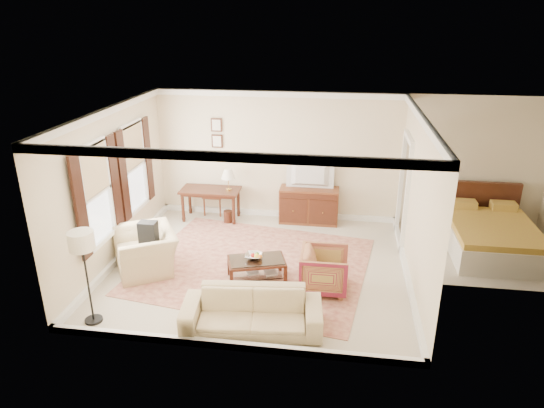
% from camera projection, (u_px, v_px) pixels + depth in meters
% --- Properties ---
extents(room_shell, '(5.51, 5.01, 2.91)m').
position_uv_depth(room_shell, '(258.00, 138.00, 8.25)').
color(room_shell, beige).
rests_on(room_shell, ground).
extents(annex_bedroom, '(3.00, 2.70, 2.90)m').
position_uv_depth(annex_bedroom, '(495.00, 238.00, 9.48)').
color(annex_bedroom, beige).
rests_on(annex_bedroom, ground).
extents(window_front, '(0.12, 1.56, 1.80)m').
position_uv_depth(window_front, '(97.00, 194.00, 8.31)').
color(window_front, '#CCB284').
rests_on(window_front, room_shell).
extents(window_rear, '(0.12, 1.56, 1.80)m').
position_uv_depth(window_rear, '(134.00, 167.00, 9.78)').
color(window_rear, '#CCB284').
rests_on(window_rear, room_shell).
extents(doorway, '(0.10, 1.12, 2.25)m').
position_uv_depth(doorway, '(403.00, 193.00, 9.78)').
color(doorway, white).
rests_on(doorway, room_shell).
extents(rug, '(4.60, 4.11, 0.01)m').
position_uv_depth(rug, '(254.00, 265.00, 9.17)').
color(rug, maroon).
rests_on(rug, room_shell).
extents(writing_desk, '(1.33, 0.67, 0.73)m').
position_uv_depth(writing_desk, '(210.00, 194.00, 11.03)').
color(writing_desk, '#411E12').
rests_on(writing_desk, room_shell).
extents(desk_chair, '(0.46, 0.46, 1.05)m').
position_uv_depth(desk_chair, '(214.00, 192.00, 11.39)').
color(desk_chair, brown).
rests_on(desk_chair, room_shell).
extents(desk_lamp, '(0.32, 0.32, 0.50)m').
position_uv_depth(desk_lamp, '(228.00, 180.00, 10.84)').
color(desk_lamp, silver).
rests_on(desk_lamp, writing_desk).
extents(framed_prints, '(0.25, 0.04, 0.68)m').
position_uv_depth(framed_prints, '(217.00, 133.00, 10.91)').
color(framed_prints, '#411E12').
rests_on(framed_prints, room_shell).
extents(sideboard, '(1.32, 0.51, 0.81)m').
position_uv_depth(sideboard, '(309.00, 205.00, 10.95)').
color(sideboard, brown).
rests_on(sideboard, room_shell).
extents(tv, '(1.01, 0.58, 0.13)m').
position_uv_depth(tv, '(310.00, 167.00, 10.60)').
color(tv, black).
rests_on(tv, sideboard).
extents(coffee_table, '(1.13, 0.86, 0.42)m').
position_uv_depth(coffee_table, '(257.00, 264.00, 8.54)').
color(coffee_table, '#411E12').
rests_on(coffee_table, room_shell).
extents(fruit_bowl, '(0.42, 0.42, 0.10)m').
position_uv_depth(fruit_bowl, '(254.00, 255.00, 8.52)').
color(fruit_bowl, silver).
rests_on(fruit_bowl, coffee_table).
extents(book_a, '(0.28, 0.12, 0.38)m').
position_uv_depth(book_a, '(246.00, 271.00, 8.63)').
color(book_a, brown).
rests_on(book_a, coffee_table).
extents(book_b, '(0.27, 0.12, 0.38)m').
position_uv_depth(book_b, '(265.00, 272.00, 8.60)').
color(book_b, brown).
rests_on(book_b, coffee_table).
extents(striped_armchair, '(0.75, 0.80, 0.82)m').
position_uv_depth(striped_armchair, '(324.00, 268.00, 8.23)').
color(striped_armchair, maroon).
rests_on(striped_armchair, room_shell).
extents(club_armchair, '(1.27, 1.41, 1.03)m').
position_uv_depth(club_armchair, '(145.00, 244.00, 8.85)').
color(club_armchair, beige).
rests_on(club_armchair, room_shell).
extents(backpack, '(0.37, 0.39, 0.40)m').
position_uv_depth(backpack, '(148.00, 231.00, 8.78)').
color(backpack, black).
rests_on(backpack, club_armchair).
extents(sofa, '(2.13, 0.82, 0.81)m').
position_uv_depth(sofa, '(252.00, 306.00, 7.18)').
color(sofa, beige).
rests_on(sofa, room_shell).
extents(floor_lamp, '(0.37, 0.37, 1.52)m').
position_uv_depth(floor_lamp, '(82.00, 248.00, 7.04)').
color(floor_lamp, black).
rests_on(floor_lamp, room_shell).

